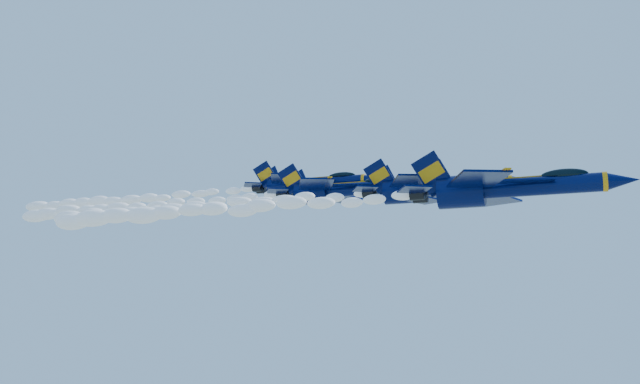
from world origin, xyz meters
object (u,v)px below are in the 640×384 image
(jet_lead, at_px, (505,187))
(jet_third, at_px, (342,190))
(jet_second, at_px, (436,187))
(jet_fourth, at_px, (309,184))

(jet_lead, xyz_separation_m, jet_third, (-20.06, 16.54, 4.53))
(jet_third, bearing_deg, jet_lead, -39.51)
(jet_second, xyz_separation_m, jet_fourth, (-20.14, 17.98, 5.62))
(jet_third, relative_size, jet_fourth, 1.01)
(jet_lead, relative_size, jet_second, 1.11)
(jet_lead, height_order, jet_second, jet_second)
(jet_lead, bearing_deg, jet_third, 140.49)
(jet_second, distance_m, jet_third, 15.84)
(jet_lead, distance_m, jet_fourth, 38.21)
(jet_second, relative_size, jet_third, 0.94)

